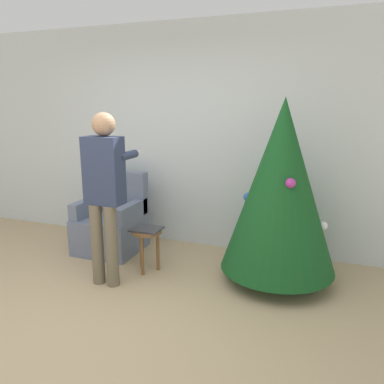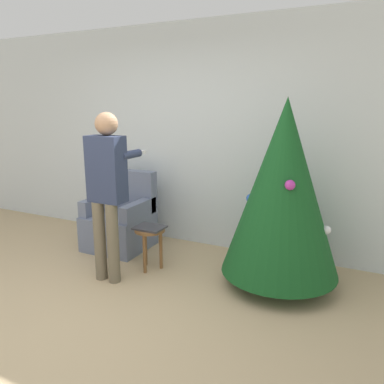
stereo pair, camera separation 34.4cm
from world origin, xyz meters
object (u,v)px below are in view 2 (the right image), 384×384
Objects in this scene: christmas_tree at (283,188)px; person_standing at (107,184)px; armchair at (121,221)px; side_stool at (150,237)px.

person_standing is at bearing -159.04° from christmas_tree.
armchair reaches higher than side_stool.
person_standing is (0.43, -0.77, 0.67)m from armchair.
side_stool is (-1.33, -0.24, -0.61)m from christmas_tree.
christmas_tree reaches higher than person_standing.
side_stool is at bearing 55.50° from person_standing.
person_standing is 0.77m from side_stool.
christmas_tree is at bearing 10.42° from side_stool.
christmas_tree is 1.08× the size of person_standing.
armchair is at bearing 175.32° from christmas_tree.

